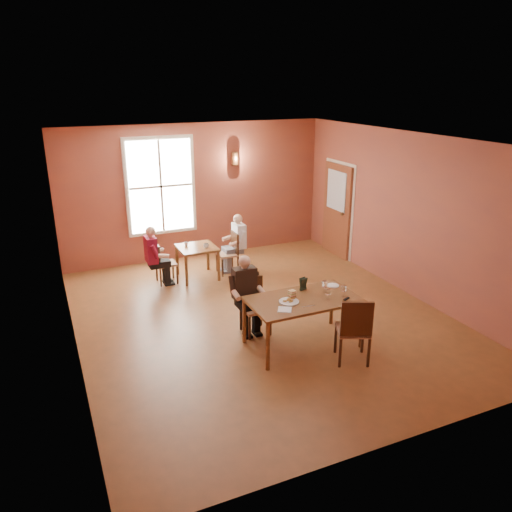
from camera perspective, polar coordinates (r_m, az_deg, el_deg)
name	(u,v)px	position (r m, az deg, el deg)	size (l,w,h in m)	color
ground	(261,317)	(8.68, 0.54, -6.95)	(6.00, 7.00, 0.01)	brown
wall_back	(196,192)	(11.30, -6.85, 7.29)	(6.00, 0.04, 3.00)	brown
wall_front	(402,325)	(5.36, 16.39, -7.60)	(6.00, 0.04, 3.00)	brown
wall_left	(66,259)	(7.46, -20.92, -0.34)	(0.04, 7.00, 3.00)	brown
wall_right	(408,215)	(9.71, 16.97, 4.55)	(0.04, 7.00, 3.00)	brown
ceiling	(261,140)	(7.81, 0.61, 13.14)	(6.00, 7.00, 0.04)	white
window	(161,186)	(11.01, -10.82, 7.83)	(1.36, 0.10, 1.96)	white
door	(336,210)	(11.56, 9.18, 5.17)	(0.12, 1.04, 2.10)	maroon
wall_sconce	(235,158)	(11.37, -2.43, 11.08)	(0.16, 0.16, 0.28)	brown
main_table	(303,322)	(7.68, 5.35, -7.52)	(1.65, 0.93, 0.77)	brown
chair_diner_main	(255,307)	(7.97, -0.07, -5.87)	(0.40, 0.40, 0.90)	#5C2B14
diner_main	(256,299)	(7.88, 0.01, -4.92)	(0.49, 0.49, 1.22)	#42281D
chair_empty	(353,328)	(7.34, 11.01, -8.13)	(0.45, 0.45, 1.01)	brown
plate_food	(289,301)	(7.37, 3.79, -5.17)	(0.30, 0.30, 0.04)	white
sandwich	(292,295)	(7.48, 4.14, -4.50)	(0.09, 0.09, 0.11)	tan
goblet_a	(325,286)	(7.73, 7.86, -3.45)	(0.08, 0.08, 0.20)	white
goblet_b	(344,291)	(7.65, 10.00, -3.91)	(0.07, 0.07, 0.18)	white
goblet_c	(328,294)	(7.50, 8.24, -4.30)	(0.07, 0.07, 0.18)	silver
menu_stand	(303,284)	(7.78, 5.42, -3.18)	(0.12, 0.06, 0.20)	black
knife	(308,306)	(7.28, 6.02, -5.72)	(0.21, 0.02, 0.00)	silver
napkin	(285,310)	(7.15, 3.31, -6.13)	(0.19, 0.19, 0.01)	white
side_plate	(333,286)	(8.02, 8.78, -3.36)	(0.19, 0.19, 0.01)	silver
sunglasses	(346,299)	(7.59, 10.30, -4.82)	(0.12, 0.04, 0.02)	black
second_table	(198,262)	(10.29, -6.69, -0.71)	(0.75, 0.75, 0.66)	brown
chair_diner_white	(227,253)	(10.45, -3.32, 0.31)	(0.38, 0.38, 0.87)	#452011
diner_white	(228,246)	(10.41, -3.18, 1.15)	(0.47, 0.47, 1.18)	silver
chair_diner_maroon	(166,263)	(10.10, -10.22, -0.76)	(0.37, 0.37, 0.84)	#543417
diner_maroon	(164,255)	(10.04, -10.45, 0.14)	(0.47, 0.47, 1.18)	maroon
cup_a	(206,246)	(10.08, -5.72, 1.16)	(0.11, 0.11, 0.09)	white
cup_b	(186,244)	(10.26, -7.99, 1.38)	(0.09, 0.09, 0.08)	white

